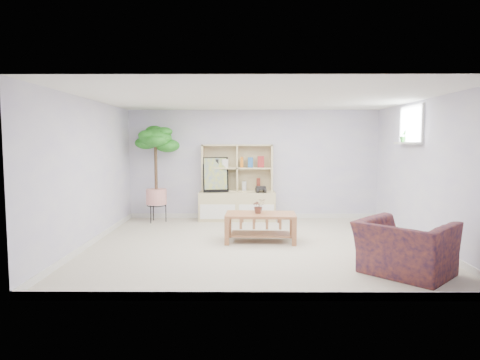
{
  "coord_description": "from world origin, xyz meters",
  "views": [
    {
      "loc": [
        -0.24,
        -6.96,
        1.71
      ],
      "look_at": [
        -0.28,
        0.19,
        1.06
      ],
      "focal_mm": 32.0,
      "sensor_mm": 36.0,
      "label": 1
    }
  ],
  "objects_px": {
    "coffee_table": "(260,227)",
    "floor_tree": "(156,174)",
    "armchair": "(405,244)",
    "storage_unit": "(237,183)"
  },
  "relations": [
    {
      "from": "coffee_table",
      "to": "armchair",
      "type": "relative_size",
      "value": 1.1
    },
    {
      "from": "floor_tree",
      "to": "armchair",
      "type": "relative_size",
      "value": 1.91
    },
    {
      "from": "floor_tree",
      "to": "coffee_table",
      "type": "bearing_deg",
      "value": -39.76
    },
    {
      "from": "storage_unit",
      "to": "armchair",
      "type": "distance_m",
      "value": 4.43
    },
    {
      "from": "armchair",
      "to": "floor_tree",
      "type": "bearing_deg",
      "value": 2.22
    },
    {
      "from": "coffee_table",
      "to": "floor_tree",
      "type": "bearing_deg",
      "value": 142.65
    },
    {
      "from": "storage_unit",
      "to": "coffee_table",
      "type": "distance_m",
      "value": 2.12
    },
    {
      "from": "coffee_table",
      "to": "storage_unit",
      "type": "bearing_deg",
      "value": 104.4
    },
    {
      "from": "storage_unit",
      "to": "floor_tree",
      "type": "distance_m",
      "value": 1.74
    },
    {
      "from": "storage_unit",
      "to": "coffee_table",
      "type": "xyz_separation_m",
      "value": [
        0.42,
        -2.0,
        -0.58
      ]
    }
  ]
}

